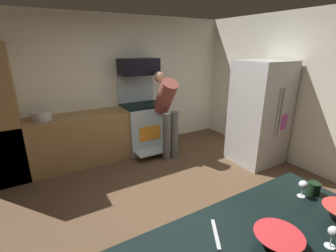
# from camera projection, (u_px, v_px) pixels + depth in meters

# --- Properties ---
(ground_plane) EXTENTS (5.20, 4.80, 0.02)m
(ground_plane) POSITION_uv_depth(u_px,v_px,m) (175.00, 208.00, 3.20)
(ground_plane) COLOR brown
(wall_back) EXTENTS (5.20, 0.12, 2.60)m
(wall_back) POSITION_uv_depth(u_px,v_px,m) (112.00, 86.00, 4.68)
(wall_back) COLOR silver
(wall_back) RESTS_ON ground
(wall_right) EXTENTS (0.12, 4.80, 2.60)m
(wall_right) POSITION_uv_depth(u_px,v_px,m) (304.00, 93.00, 4.01)
(wall_right) COLOR silver
(wall_right) RESTS_ON ground
(lower_cabinet_run) EXTENTS (2.40, 0.60, 0.90)m
(lower_cabinet_run) POSITION_uv_depth(u_px,v_px,m) (72.00, 141.00, 4.22)
(lower_cabinet_run) COLOR olive
(lower_cabinet_run) RESTS_ON ground
(oven_range) EXTENTS (0.76, 0.94, 1.51)m
(oven_range) POSITION_uv_depth(u_px,v_px,m) (143.00, 126.00, 4.86)
(oven_range) COLOR #AEC1C7
(oven_range) RESTS_ON ground
(microwave) EXTENTS (0.74, 0.38, 0.31)m
(microwave) POSITION_uv_depth(u_px,v_px,m) (139.00, 67.00, 4.56)
(microwave) COLOR black
(microwave) RESTS_ON oven_range
(refrigerator) EXTENTS (0.83, 0.77, 1.82)m
(refrigerator) POSITION_uv_depth(u_px,v_px,m) (259.00, 113.00, 4.24)
(refrigerator) COLOR #BBB9B6
(refrigerator) RESTS_ON ground
(person_cook) EXTENTS (0.31, 0.63, 1.59)m
(person_cook) POSITION_uv_depth(u_px,v_px,m) (167.00, 109.00, 4.42)
(person_cook) COLOR #5D5D5D
(person_cook) RESTS_ON ground
(mixing_bowl_large) EXTENTS (0.29, 0.29, 0.08)m
(mixing_bowl_large) POSITION_uv_depth(u_px,v_px,m) (278.00, 240.00, 1.44)
(mixing_bowl_large) COLOR red
(mixing_bowl_large) RESTS_ON counter_island
(wine_glass_mid) EXTENTS (0.06, 0.06, 0.15)m
(wine_glass_mid) POSITION_uv_depth(u_px,v_px,m) (333.00, 233.00, 1.41)
(wine_glass_mid) COLOR silver
(wine_glass_mid) RESTS_ON counter_island
(wine_glass_far) EXTENTS (0.07, 0.07, 0.14)m
(wine_glass_far) POSITION_uv_depth(u_px,v_px,m) (303.00, 185.00, 1.89)
(wine_glass_far) COLOR silver
(wine_glass_far) RESTS_ON counter_island
(mug_coffee) EXTENTS (0.10, 0.10, 0.10)m
(mug_coffee) POSITION_uv_depth(u_px,v_px,m) (314.00, 188.00, 1.95)
(mug_coffee) COLOR black
(mug_coffee) RESTS_ON counter_island
(knife_paring) EXTENTS (0.16, 0.23, 0.01)m
(knife_paring) POSITION_uv_depth(u_px,v_px,m) (216.00, 234.00, 1.54)
(knife_paring) COLOR #B7BABF
(knife_paring) RESTS_ON counter_island
(stock_pot) EXTENTS (0.29, 0.29, 0.15)m
(stock_pot) POSITION_uv_depth(u_px,v_px,m) (41.00, 116.00, 3.86)
(stock_pot) COLOR #B9B8B7
(stock_pot) RESTS_ON lower_cabinet_run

